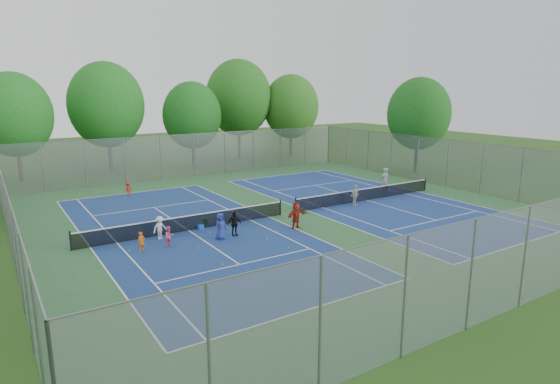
{
  "coord_description": "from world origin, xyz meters",
  "views": [
    {
      "loc": [
        -16.61,
        -24.99,
        8.22
      ],
      "look_at": [
        0.0,
        1.0,
        1.3
      ],
      "focal_mm": 30.0,
      "sensor_mm": 36.0,
      "label": 1
    }
  ],
  "objects_px": {
    "net_right": "(367,194)",
    "ball_crate": "(200,227)",
    "instructor": "(385,180)",
    "ball_hopper": "(205,222)",
    "net_left": "(188,223)"
  },
  "relations": [
    {
      "from": "net_right",
      "to": "instructor",
      "type": "relative_size",
      "value": 6.41
    },
    {
      "from": "instructor",
      "to": "ball_hopper",
      "type": "bearing_deg",
      "value": 4.84
    },
    {
      "from": "net_right",
      "to": "ball_crate",
      "type": "bearing_deg",
      "value": -179.69
    },
    {
      "from": "ball_crate",
      "to": "instructor",
      "type": "xyz_separation_m",
      "value": [
        16.3,
        1.25,
        0.86
      ]
    },
    {
      "from": "ball_crate",
      "to": "ball_hopper",
      "type": "height_order",
      "value": "ball_hopper"
    },
    {
      "from": "net_left",
      "to": "ball_crate",
      "type": "xyz_separation_m",
      "value": [
        0.7,
        -0.07,
        -0.31
      ]
    },
    {
      "from": "net_right",
      "to": "instructor",
      "type": "height_order",
      "value": "instructor"
    },
    {
      "from": "net_right",
      "to": "ball_hopper",
      "type": "distance_m",
      "value": 12.78
    },
    {
      "from": "ball_crate",
      "to": "instructor",
      "type": "bearing_deg",
      "value": 4.39
    },
    {
      "from": "net_left",
      "to": "instructor",
      "type": "distance_m",
      "value": 17.05
    },
    {
      "from": "net_right",
      "to": "ball_crate",
      "type": "distance_m",
      "value": 13.3
    },
    {
      "from": "net_left",
      "to": "instructor",
      "type": "bearing_deg",
      "value": 3.97
    },
    {
      "from": "net_right",
      "to": "net_left",
      "type": "bearing_deg",
      "value": 180.0
    },
    {
      "from": "ball_hopper",
      "to": "instructor",
      "type": "height_order",
      "value": "instructor"
    },
    {
      "from": "ball_hopper",
      "to": "net_left",
      "type": "bearing_deg",
      "value": -158.92
    }
  ]
}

